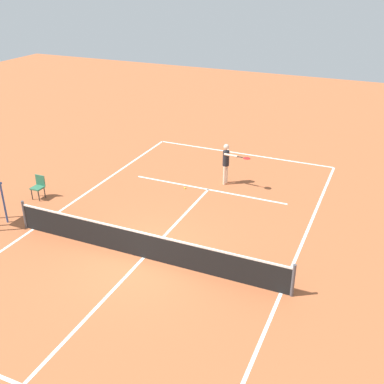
% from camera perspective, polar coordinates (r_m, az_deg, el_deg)
% --- Properties ---
extents(ground_plane, '(60.00, 60.00, 0.00)m').
position_cam_1_polar(ground_plane, '(15.29, -5.93, -8.00)').
color(ground_plane, '#AD5933').
extents(court_lines, '(9.15, 20.47, 0.01)m').
position_cam_1_polar(court_lines, '(15.29, -5.93, -7.99)').
color(court_lines, white).
rests_on(court_lines, ground).
extents(tennis_net, '(9.75, 0.10, 1.07)m').
position_cam_1_polar(tennis_net, '(15.02, -6.02, -6.43)').
color(tennis_net, '#4C4C51').
rests_on(tennis_net, ground).
extents(player_serving, '(1.30, 0.64, 1.81)m').
position_cam_1_polar(player_serving, '(19.83, 4.31, 3.88)').
color(player_serving, beige).
rests_on(player_serving, ground).
extents(tennis_ball, '(0.07, 0.07, 0.07)m').
position_cam_1_polar(tennis_ball, '(19.72, -0.86, 0.49)').
color(tennis_ball, '#CCE033').
rests_on(tennis_ball, ground).
extents(courtside_chair_mid, '(0.44, 0.46, 0.95)m').
position_cam_1_polar(courtside_chair_mid, '(19.74, -18.30, 0.72)').
color(courtside_chair_mid, '#262626').
rests_on(courtside_chair_mid, ground).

